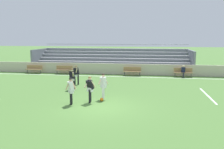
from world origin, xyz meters
name	(u,v)px	position (x,y,z in m)	size (l,w,h in m)	color
ground_plane	(102,107)	(0.00, 0.00, 0.00)	(160.00, 160.00, 0.00)	#477033
field_line_sideline	(122,77)	(0.00, 10.33, 0.00)	(44.00, 0.12, 0.01)	white
field_line_penalty_mark	(208,95)	(6.67, 3.74, 0.00)	(0.12, 4.40, 0.01)	white
sideline_wall	(123,69)	(0.00, 11.69, 0.58)	(48.00, 0.16, 1.16)	beige
bleacher_stand	(112,59)	(-1.70, 14.93, 1.31)	(18.54, 4.73, 3.04)	#B2B2B7
bench_centre_sideline	(183,72)	(6.10, 11.08, 0.55)	(1.80, 0.40, 0.90)	#99754C
bench_near_wall_gap	(132,70)	(1.02, 11.08, 0.55)	(1.80, 0.40, 0.90)	#99754C
bench_far_left	(64,69)	(-6.31, 11.08, 0.55)	(1.80, 0.40, 0.90)	#99754C
bench_near_bin	(34,68)	(-9.77, 11.08, 0.55)	(1.80, 0.40, 0.90)	#99754C
spectator_seated	(183,70)	(6.10, 10.96, 0.70)	(0.36, 0.42, 1.21)	#2D2D38
player_dark_pressing_high	(90,87)	(-0.93, 0.93, 0.95)	(0.68, 0.52, 1.62)	black
player_white_wide_right	(103,84)	(-0.27, 1.83, 0.99)	(0.64, 0.46, 1.66)	white
player_dark_on_ball	(72,77)	(-3.14, 4.15, 0.95)	(0.47, 0.63, 1.61)	black
player_white_dropping_back	(71,89)	(-1.95, 0.35, 0.95)	(0.59, 0.50, 1.61)	black
player_dark_overlapping	(76,73)	(-3.35, 5.93, 0.97)	(0.55, 0.65, 1.64)	black
soccer_ball	(102,99)	(-0.27, 1.28, 0.11)	(0.22, 0.22, 0.22)	orange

